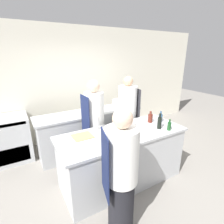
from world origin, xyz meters
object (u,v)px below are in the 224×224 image
chef_at_stove (127,117)px  bottle_vinegar (169,126)px  stockpot (118,103)px  chef_at_prep_near (121,176)px  chef_at_pass_far (95,125)px  bottle_olive_oil (97,123)px  oven_range (11,139)px  bottle_sauce (160,118)px  bottle_wine (159,123)px  bowl_prep_small (110,134)px  bowl_mixing_large (127,124)px  bottle_cooking_oil (150,118)px

chef_at_stove → bottle_vinegar: (0.15, -1.01, 0.15)m
bottle_vinegar → stockpot: bearing=91.6°
chef_at_prep_near → chef_at_pass_far: 1.49m
chef_at_stove → bottle_olive_oil: chef_at_stove is taller
oven_range → bottle_sauce: bottle_sauce is taller
bottle_wine → bowl_prep_small: bearing=168.7°
bottle_olive_oil → bowl_prep_small: 0.34m
chef_at_stove → bowl_mixing_large: size_ratio=6.20×
chef_at_prep_near → bottle_cooking_oil: size_ratio=7.69×
bottle_wine → chef_at_stove: bearing=93.5°
chef_at_pass_far → stockpot: (0.87, 0.54, 0.17)m
chef_at_pass_far → stockpot: size_ratio=5.79×
bottle_olive_oil → bottle_wine: (0.94, -0.49, -0.02)m
chef_at_pass_far → bottle_vinegar: (0.92, -1.00, 0.15)m
bottle_sauce → bottle_wine: bearing=-138.1°
chef_at_pass_far → bottle_wine: bearing=-139.3°
chef_at_pass_far → bottle_sauce: (1.06, -0.65, 0.16)m
bottle_wine → bowl_mixing_large: bearing=137.8°
chef_at_prep_near → bottle_vinegar: chef_at_prep_near is taller
stockpot → chef_at_pass_far: bearing=-148.4°
bottle_sauce → bowl_mixing_large: 0.67m
chef_at_prep_near → bottle_vinegar: 1.34m
bottle_olive_oil → bottle_sauce: bottle_olive_oil is taller
bowl_mixing_large → bottle_sauce: bearing=-13.1°
chef_at_stove → bottle_wine: 0.90m
bottle_vinegar → bowl_mixing_large: (-0.50, 0.50, -0.04)m
bottle_olive_oil → bowl_prep_small: bearing=-78.7°
bottle_olive_oil → bottle_vinegar: (1.04, -0.63, -0.05)m
bottle_olive_oil → bottle_wine: 1.06m
bottle_wine → bowl_prep_small: bottle_wine is taller
bottle_wine → bowl_prep_small: size_ratio=1.03×
chef_at_prep_near → bottle_wine: (1.15, 0.58, 0.23)m
bottle_cooking_oil → bottle_sauce: (0.18, -0.08, -0.00)m
bottle_olive_oil → bottle_vinegar: bearing=-31.1°
chef_at_pass_far → bottle_sauce: bearing=-124.1°
chef_at_stove → stockpot: 0.57m
bowl_mixing_large → stockpot: stockpot is taller
chef_at_stove → bottle_wine: size_ratio=6.33×
chef_at_stove → bottle_vinegar: size_ratio=9.02×
chef_at_pass_far → bowl_mixing_large: chef_at_pass_far is taller
bottle_sauce → bowl_prep_small: size_ratio=0.77×
oven_range → stockpot: bearing=-12.1°
bowl_mixing_large → bowl_prep_small: 0.51m
bottle_olive_oil → bowl_mixing_large: (0.53, -0.12, -0.09)m
chef_at_pass_far → bottle_cooking_oil: chef_at_pass_far is taller
chef_at_stove → chef_at_pass_far: bearing=-78.6°
bottle_olive_oil → bowl_mixing_large: bottle_olive_oil is taller
bottle_cooking_oil → bowl_mixing_large: bearing=171.1°
oven_range → bottle_wine: bottle_wine is taller
chef_at_pass_far → bowl_prep_small: size_ratio=6.44×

